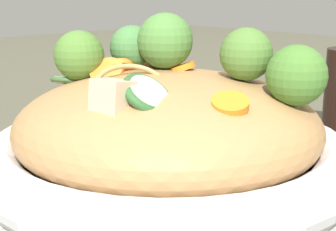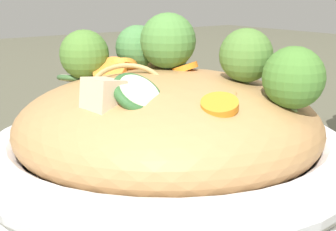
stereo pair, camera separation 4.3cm
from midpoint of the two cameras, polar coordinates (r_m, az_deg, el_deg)
ground_plane at (r=0.46m, az=2.74°, el=-9.56°), size 3.00×3.00×0.00m
serving_bowl at (r=0.44m, az=2.79°, el=-5.81°), size 0.32×0.32×0.06m
noodle_heap at (r=0.43m, az=2.85°, el=-1.19°), size 0.26×0.26×0.10m
broccoli_florets at (r=0.43m, az=4.50°, el=6.66°), size 0.14×0.23×0.08m
carrot_coins at (r=0.42m, az=0.73°, el=4.28°), size 0.09×0.17×0.03m
zucchini_slices at (r=0.43m, az=-0.86°, el=3.98°), size 0.15×0.17×0.03m
chicken_chunks at (r=0.43m, az=-0.29°, el=4.69°), size 0.14×0.11×0.03m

